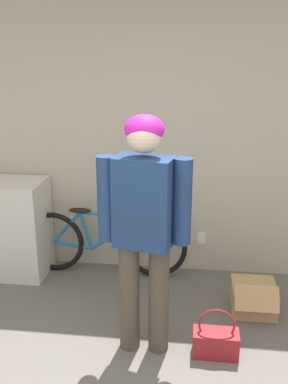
# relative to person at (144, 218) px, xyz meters

# --- Properties ---
(wall_back) EXTENTS (8.00, 0.07, 2.60)m
(wall_back) POSITION_rel_person_xyz_m (-0.13, 1.33, 0.25)
(wall_back) COLOR #B7AD99
(wall_back) RESTS_ON ground_plane
(person) EXTENTS (0.65, 0.31, 1.75)m
(person) POSITION_rel_person_xyz_m (0.00, 0.00, 0.00)
(person) COLOR #4C4238
(person) RESTS_ON ground_plane
(bicycle) EXTENTS (1.65, 0.46, 0.69)m
(bicycle) POSITION_rel_person_xyz_m (-0.54, 1.11, -0.71)
(bicycle) COLOR black
(bicycle) RESTS_ON ground_plane
(handbag) EXTENTS (0.33, 0.17, 0.38)m
(handbag) POSITION_rel_person_xyz_m (0.53, -0.02, -0.94)
(handbag) COLOR maroon
(handbag) RESTS_ON ground_plane
(cardboard_box) EXTENTS (0.37, 0.46, 0.31)m
(cardboard_box) POSITION_rel_person_xyz_m (0.87, 0.62, -0.93)
(cardboard_box) COLOR tan
(cardboard_box) RESTS_ON ground_plane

